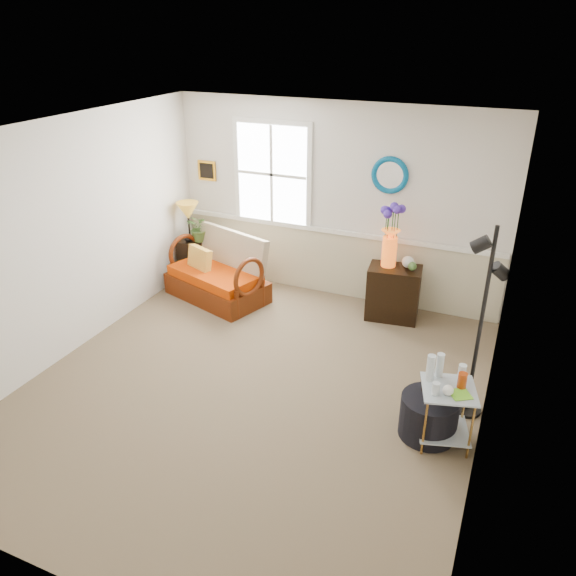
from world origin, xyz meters
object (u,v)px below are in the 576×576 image
at_px(loveseat, 216,268).
at_px(lamp_stand, 193,260).
at_px(ottoman, 428,416).
at_px(side_table, 445,415).
at_px(floor_lamp, 481,325).
at_px(cabinet, 393,293).

relative_size(loveseat, lamp_stand, 2.24).
bearing_deg(ottoman, side_table, -16.08).
height_order(side_table, floor_lamp, floor_lamp).
bearing_deg(side_table, lamp_stand, 151.51).
bearing_deg(ottoman, floor_lamp, 59.94).
relative_size(loveseat, ottoman, 2.58).
xyz_separation_m(cabinet, ottoman, (0.86, -2.11, -0.14)).
bearing_deg(cabinet, loveseat, -177.58).
xyz_separation_m(cabinet, floor_lamp, (1.15, -1.60, 0.61)).
bearing_deg(ottoman, loveseat, 151.88).
xyz_separation_m(floor_lamp, ottoman, (-0.30, -0.51, -0.76)).
height_order(side_table, ottoman, side_table).
bearing_deg(floor_lamp, loveseat, 158.33).
distance_m(cabinet, ottoman, 2.28).
bearing_deg(side_table, cabinet, 115.02).
relative_size(loveseat, floor_lamp, 0.71).
bearing_deg(ottoman, cabinet, 112.15).
distance_m(cabinet, floor_lamp, 2.06).
distance_m(lamp_stand, ottoman, 4.38).
xyz_separation_m(cabinet, side_table, (1.00, -2.15, -0.05)).
relative_size(cabinet, side_table, 1.19).
height_order(floor_lamp, ottoman, floor_lamp).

